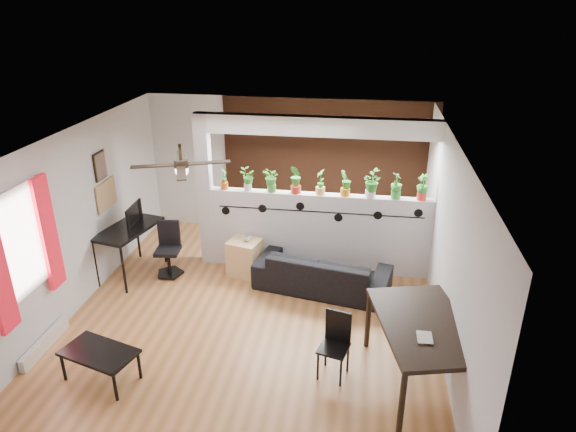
{
  "coord_description": "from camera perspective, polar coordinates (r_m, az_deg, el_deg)",
  "views": [
    {
      "loc": [
        1.45,
        -6.16,
        4.29
      ],
      "look_at": [
        0.42,
        0.6,
        1.33
      ],
      "focal_mm": 32.0,
      "sensor_mm": 36.0,
      "label": 1
    }
  ],
  "objects": [
    {
      "name": "ceiling_header",
      "position": [
        7.91,
        3.8,
        9.9
      ],
      "size": [
        3.6,
        0.18,
        0.3
      ],
      "primitive_type": "cube",
      "color": "white",
      "rests_on": "room_shell"
    },
    {
      "name": "partition_wall",
      "position": [
        8.5,
        3.48,
        -1.81
      ],
      "size": [
        3.6,
        0.18,
        1.35
      ],
      "primitive_type": "cube",
      "color": "#BCBCC1",
      "rests_on": "ground"
    },
    {
      "name": "corkboard",
      "position": [
        8.69,
        -19.54,
        2.22
      ],
      "size": [
        0.03,
        0.6,
        0.45
      ],
      "primitive_type": "cube",
      "color": "#A1794D",
      "rests_on": "room_shell"
    },
    {
      "name": "cube_shelf",
      "position": [
        8.52,
        -4.83,
        -4.59
      ],
      "size": [
        0.58,
        0.54,
        0.6
      ],
      "primitive_type": "cube",
      "rotation": [
        0.0,
        0.0,
        -0.25
      ],
      "color": "tan",
      "rests_on": "ground"
    },
    {
      "name": "vine_decal",
      "position": [
        8.25,
        3.49,
        0.45
      ],
      "size": [
        3.31,
        0.01,
        0.3
      ],
      "color": "black",
      "rests_on": "partition_wall"
    },
    {
      "name": "potted_plant_2",
      "position": [
        8.26,
        -1.84,
        4.13
      ],
      "size": [
        0.26,
        0.25,
        0.4
      ],
      "color": "#3B832F",
      "rests_on": "partition_wall"
    },
    {
      "name": "baseboard_heater",
      "position": [
        7.63,
        -25.4,
        -12.62
      ],
      "size": [
        0.08,
        1.0,
        0.18
      ],
      "primitive_type": "cube",
      "color": "silver",
      "rests_on": "ground"
    },
    {
      "name": "sofa",
      "position": [
        8.09,
        3.83,
        -6.29
      ],
      "size": [
        2.1,
        1.14,
        0.58
      ],
      "primitive_type": "imported",
      "rotation": [
        0.0,
        0.0,
        2.95
      ],
      "color": "black",
      "rests_on": "ground"
    },
    {
      "name": "potted_plant_8",
      "position": [
        8.19,
        14.73,
        3.2
      ],
      "size": [
        0.27,
        0.26,
        0.41
      ],
      "color": "red",
      "rests_on": "partition_wall"
    },
    {
      "name": "dining_table",
      "position": [
        6.2,
        14.76,
        -12.07
      ],
      "size": [
        1.31,
        1.76,
        0.86
      ],
      "color": "black",
      "rests_on": "ground"
    },
    {
      "name": "monitor",
      "position": [
        8.72,
        -17.04,
        -0.27
      ],
      "size": [
        0.33,
        0.07,
        0.19
      ],
      "primitive_type": "imported",
      "rotation": [
        0.0,
        0.0,
        1.61
      ],
      "color": "black",
      "rests_on": "computer_desk"
    },
    {
      "name": "computer_desk",
      "position": [
        8.67,
        -17.31,
        -1.72
      ],
      "size": [
        0.85,
        1.27,
        0.85
      ],
      "color": "black",
      "rests_on": "ground"
    },
    {
      "name": "coffee_table",
      "position": [
        6.69,
        -20.25,
        -14.2
      ],
      "size": [
        0.99,
        0.72,
        0.41
      ],
      "color": "black",
      "rests_on": "ground"
    },
    {
      "name": "potted_plant_4",
      "position": [
        8.16,
        3.64,
        3.91
      ],
      "size": [
        0.19,
        0.23,
        0.42
      ],
      "color": "#DFAE4F",
      "rests_on": "partition_wall"
    },
    {
      "name": "brick_panel",
      "position": [
        9.63,
        4.41,
        5.26
      ],
      "size": [
        3.9,
        0.05,
        2.6
      ],
      "primitive_type": "cube",
      "color": "#AA5731",
      "rests_on": "ground"
    },
    {
      "name": "potted_plant_6",
      "position": [
        8.13,
        9.2,
        3.65
      ],
      "size": [
        0.24,
        0.27,
        0.44
      ],
      "color": "white",
      "rests_on": "partition_wall"
    },
    {
      "name": "pier_column",
      "position": [
        8.62,
        -9.17,
        2.79
      ],
      "size": [
        0.22,
        0.2,
        2.6
      ],
      "primitive_type": "cube",
      "color": "#BCBCC1",
      "rests_on": "ground"
    },
    {
      "name": "folding_chair",
      "position": [
        6.36,
        5.36,
        -13.37
      ],
      "size": [
        0.41,
        0.41,
        0.84
      ],
      "color": "black",
      "rests_on": "ground"
    },
    {
      "name": "potted_plant_3",
      "position": [
        8.19,
        0.88,
        4.18
      ],
      "size": [
        0.27,
        0.29,
        0.46
      ],
      "color": "red",
      "rests_on": "partition_wall"
    },
    {
      "name": "framed_art",
      "position": [
        8.49,
        -20.16,
        5.25
      ],
      "size": [
        0.03,
        0.34,
        0.44
      ],
      "color": "#8C7259",
      "rests_on": "room_shell"
    },
    {
      "name": "office_chair",
      "position": [
        8.67,
        -13.1,
        -3.93
      ],
      "size": [
        0.47,
        0.47,
        0.9
      ],
      "color": "black",
      "rests_on": "ground"
    },
    {
      "name": "potted_plant_7",
      "position": [
        8.15,
        11.97,
        3.4
      ],
      "size": [
        0.23,
        0.25,
        0.42
      ],
      "color": "green",
      "rests_on": "partition_wall"
    },
    {
      "name": "window_assembly",
      "position": [
        6.96,
        -27.5,
        -2.99
      ],
      "size": [
        0.09,
        1.3,
        1.55
      ],
      "color": "white",
      "rests_on": "room_shell"
    },
    {
      "name": "cup",
      "position": [
        8.36,
        -4.58,
        -2.52
      ],
      "size": [
        0.12,
        0.12,
        0.09
      ],
      "primitive_type": "imported",
      "rotation": [
        0.0,
        0.0,
        0.03
      ],
      "color": "gray",
      "rests_on": "cube_shelf"
    },
    {
      "name": "potted_plant_5",
      "position": [
        8.14,
        6.41,
        3.74
      ],
      "size": [
        0.27,
        0.27,
        0.42
      ],
      "color": "orange",
      "rests_on": "partition_wall"
    },
    {
      "name": "potted_plant_0",
      "position": [
        8.44,
        -7.14,
        4.25
      ],
      "size": [
        0.18,
        0.21,
        0.37
      ],
      "color": "#D65319",
      "rests_on": "partition_wall"
    },
    {
      "name": "room_shell",
      "position": [
        7.0,
        -4.1,
        -1.94
      ],
      "size": [
        6.3,
        7.1,
        2.9
      ],
      "color": "#9A6132",
      "rests_on": "ground"
    },
    {
      "name": "book",
      "position": [
        5.89,
        14.13,
        -12.9
      ],
      "size": [
        0.17,
        0.22,
        0.02
      ],
      "primitive_type": "imported",
      "rotation": [
        0.0,
        0.0,
        0.01
      ],
      "color": "gray",
      "rests_on": "dining_table"
    },
    {
      "name": "ceiling_fan",
      "position": [
        6.58,
        -11.77,
        5.44
      ],
      "size": [
        1.19,
        1.19,
        0.43
      ],
      "color": "black",
      "rests_on": "room_shell"
    },
    {
      "name": "potted_plant_1",
      "position": [
        8.34,
        -4.52,
        4.15
      ],
      "size": [
        0.21,
        0.19,
        0.37
      ],
      "color": "silver",
      "rests_on": "partition_wall"
    }
  ]
}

